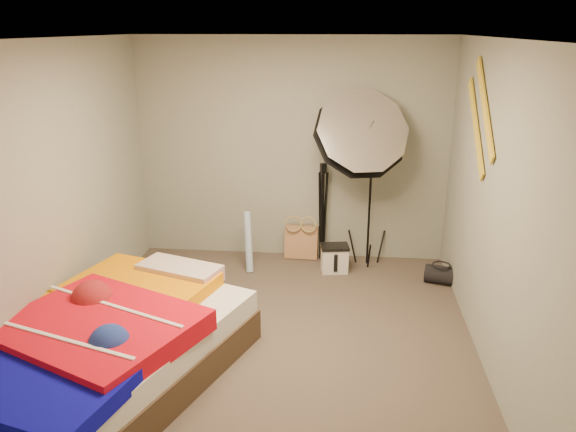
# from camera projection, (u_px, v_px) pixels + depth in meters

# --- Properties ---
(floor) EXTENTS (4.00, 4.00, 0.00)m
(floor) POSITION_uv_depth(u_px,v_px,m) (269.00, 342.00, 4.83)
(floor) COLOR brown
(floor) RESTS_ON ground
(ceiling) EXTENTS (4.00, 4.00, 0.00)m
(ceiling) POSITION_uv_depth(u_px,v_px,m) (266.00, 38.00, 4.03)
(ceiling) COLOR silver
(ceiling) RESTS_ON wall_back
(wall_back) EXTENTS (3.50, 0.00, 3.50)m
(wall_back) POSITION_uv_depth(u_px,v_px,m) (292.00, 151.00, 6.32)
(wall_back) COLOR gray
(wall_back) RESTS_ON floor
(wall_front) EXTENTS (3.50, 0.00, 3.50)m
(wall_front) POSITION_uv_depth(u_px,v_px,m) (209.00, 335.00, 2.55)
(wall_front) COLOR gray
(wall_front) RESTS_ON floor
(wall_left) EXTENTS (0.00, 4.00, 4.00)m
(wall_left) POSITION_uv_depth(u_px,v_px,m) (57.00, 197.00, 4.60)
(wall_left) COLOR gray
(wall_left) RESTS_ON floor
(wall_right) EXTENTS (0.00, 4.00, 4.00)m
(wall_right) POSITION_uv_depth(u_px,v_px,m) (496.00, 211.00, 4.27)
(wall_right) COLOR gray
(wall_right) RESTS_ON floor
(tote_bag) EXTENTS (0.39, 0.18, 0.40)m
(tote_bag) POSITION_uv_depth(u_px,v_px,m) (301.00, 242.00, 6.55)
(tote_bag) COLOR tan
(tote_bag) RESTS_ON floor
(wrapping_roll) EXTENTS (0.13, 0.21, 0.68)m
(wrapping_roll) POSITION_uv_depth(u_px,v_px,m) (248.00, 242.00, 6.16)
(wrapping_roll) COLOR #538ED1
(wrapping_roll) RESTS_ON floor
(camera_case) EXTENTS (0.31, 0.24, 0.28)m
(camera_case) POSITION_uv_depth(u_px,v_px,m) (334.00, 259.00, 6.19)
(camera_case) COLOR silver
(camera_case) RESTS_ON floor
(duffel_bag) EXTENTS (0.36, 0.27, 0.19)m
(duffel_bag) POSITION_uv_depth(u_px,v_px,m) (440.00, 275.00, 5.91)
(duffel_bag) COLOR black
(duffel_bag) RESTS_ON floor
(wall_stripe_upper) EXTENTS (0.02, 0.91, 0.78)m
(wall_stripe_upper) POSITION_uv_depth(u_px,v_px,m) (485.00, 107.00, 4.61)
(wall_stripe_upper) COLOR gold
(wall_stripe_upper) RESTS_ON wall_right
(wall_stripe_lower) EXTENTS (0.02, 0.91, 0.78)m
(wall_stripe_lower) POSITION_uv_depth(u_px,v_px,m) (476.00, 126.00, 4.91)
(wall_stripe_lower) COLOR gold
(wall_stripe_lower) RESTS_ON wall_right
(bed) EXTENTS (2.08, 2.54, 0.61)m
(bed) POSITION_uv_depth(u_px,v_px,m) (111.00, 344.00, 4.24)
(bed) COLOR #463324
(bed) RESTS_ON floor
(photo_umbrella) EXTENTS (1.16, 0.86, 2.09)m
(photo_umbrella) POSITION_uv_depth(u_px,v_px,m) (360.00, 136.00, 5.83)
(photo_umbrella) COLOR black
(photo_umbrella) RESTS_ON floor
(camera_tripod) EXTENTS (0.08, 0.08, 1.14)m
(camera_tripod) POSITION_uv_depth(u_px,v_px,m) (323.00, 205.00, 6.36)
(camera_tripod) COLOR black
(camera_tripod) RESTS_ON floor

